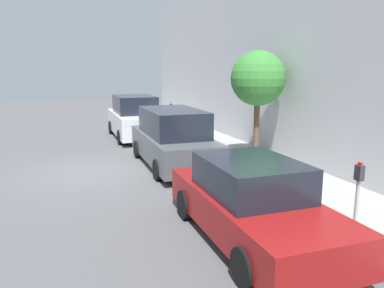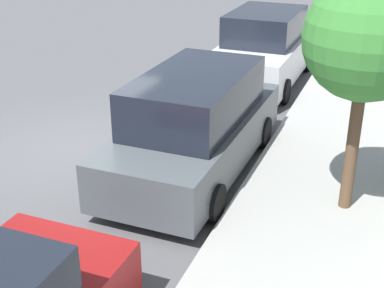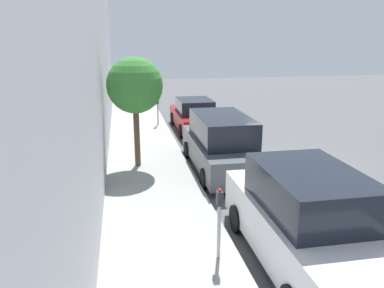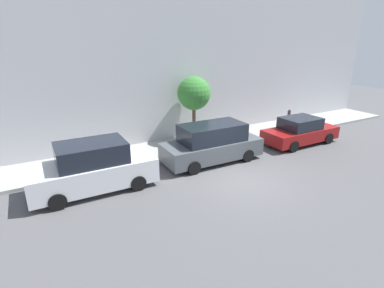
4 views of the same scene
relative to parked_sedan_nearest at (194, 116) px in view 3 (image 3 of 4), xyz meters
name	(u,v)px [view 3 (image 3 of 4)]	position (x,y,z in m)	size (l,w,h in m)	color
ground_plane	(287,165)	(-2.24, 5.86, -0.73)	(60.00, 60.00, 0.00)	#515154
sidewalk	(150,172)	(2.66, 5.86, -0.65)	(2.80, 32.00, 0.15)	#9E9E99
parked_sedan_nearest	(194,116)	(0.00, 0.00, 0.00)	(1.92, 4.51, 1.54)	maroon
parked_minivan_second	(222,144)	(0.20, 5.87, 0.20)	(2.02, 4.92, 1.90)	#4C5156
parked_suv_third	(307,221)	(0.01, 11.55, 0.21)	(2.08, 4.81, 1.98)	silver
parking_meter_near	(158,108)	(1.71, -0.81, 0.29)	(0.11, 0.15, 1.41)	#ADADB2
parking_meter_far	(219,216)	(1.71, 11.26, 0.32)	(0.11, 0.15, 1.46)	#ADADB2
street_tree	(135,86)	(3.01, 5.30, 2.15)	(1.84, 1.84, 3.67)	brown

